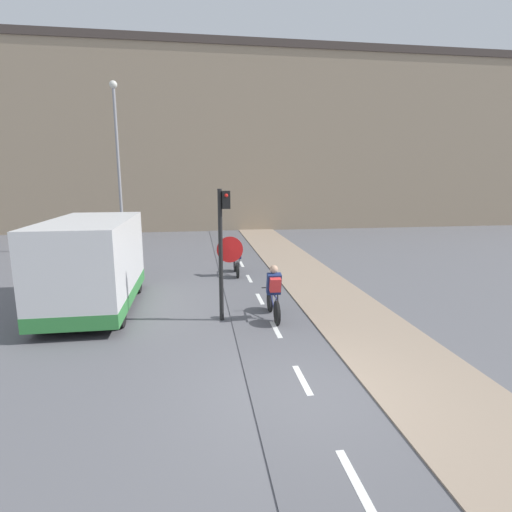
% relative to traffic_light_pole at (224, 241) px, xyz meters
% --- Properties ---
extents(ground_plane, '(120.00, 120.00, 0.00)m').
position_rel_traffic_light_pole_xyz_m(ground_plane, '(1.18, -3.91, -2.09)').
color(ground_plane, '#5B5B60').
extents(bike_lane, '(2.04, 60.00, 0.02)m').
position_rel_traffic_light_pole_xyz_m(bike_lane, '(1.18, -3.90, -2.08)').
color(bike_lane, '#56565B').
rests_on(bike_lane, ground_plane).
extents(sidewalk_strip, '(2.40, 60.00, 0.05)m').
position_rel_traffic_light_pole_xyz_m(sidewalk_strip, '(3.40, -3.91, -2.07)').
color(sidewalk_strip, gray).
rests_on(sidewalk_strip, ground_plane).
extents(building_row_background, '(60.00, 5.20, 12.46)m').
position_rel_traffic_light_pole_xyz_m(building_row_background, '(1.18, 20.08, 4.15)').
color(building_row_background, gray).
rests_on(building_row_background, ground_plane).
extents(traffic_light_pole, '(0.67, 0.25, 3.40)m').
position_rel_traffic_light_pole_xyz_m(traffic_light_pole, '(0.00, 0.00, 0.00)').
color(traffic_light_pole, black).
rests_on(traffic_light_pole, ground_plane).
extents(street_lamp_far, '(0.36, 0.36, 8.04)m').
position_rel_traffic_light_pole_xyz_m(street_lamp_far, '(-4.30, 10.38, 2.72)').
color(street_lamp_far, gray).
rests_on(street_lamp_far, ground_plane).
extents(cyclist_near, '(0.46, 1.63, 1.44)m').
position_rel_traffic_light_pole_xyz_m(cyclist_near, '(1.28, -0.09, -1.39)').
color(cyclist_near, black).
rests_on(cyclist_near, ground_plane).
extents(cyclist_far, '(0.46, 1.59, 1.41)m').
position_rel_traffic_light_pole_xyz_m(cyclist_far, '(0.78, 4.77, -1.40)').
color(cyclist_far, black).
rests_on(cyclist_far, ground_plane).
extents(van, '(2.13, 4.69, 2.54)m').
position_rel_traffic_light_pole_xyz_m(van, '(-3.56, 1.39, -0.84)').
color(van, silver).
rests_on(van, ground_plane).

